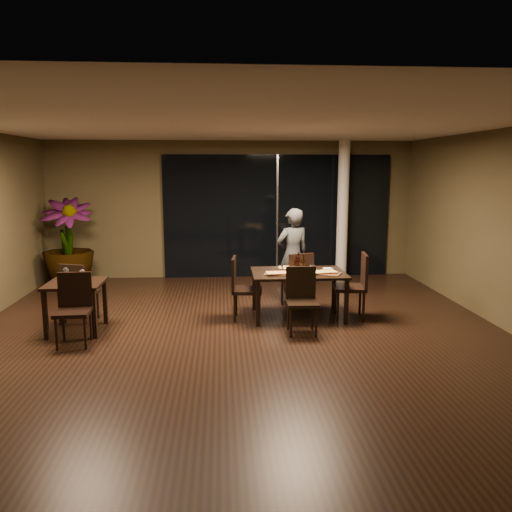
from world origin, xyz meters
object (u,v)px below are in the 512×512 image
object	(u,v)px
side_table	(75,291)
bottle_a	(296,264)
chair_side_far	(77,289)
diner	(293,256)
chair_main_near	(301,296)
bottle_b	(303,263)
chair_main_far	(298,277)
potted_plant	(68,243)
bottle_c	(298,261)
chair_side_near	(74,305)
chair_main_right	(356,282)
chair_main_left	(242,285)
main_table	(298,277)

from	to	relation	value
side_table	bottle_a	distance (m)	3.42
chair_side_far	diner	distance (m)	3.70
chair_main_near	bottle_a	distance (m)	0.85
chair_side_far	bottle_b	bearing A→B (deg)	-160.23
chair_main_far	chair_main_near	bearing A→B (deg)	68.11
potted_plant	bottle_c	xyz separation A→B (m)	(4.38, -2.32, -0.01)
chair_side_far	chair_side_near	bearing A→B (deg)	122.45
chair_side_far	chair_main_far	bearing A→B (deg)	-151.89
chair_main_right	diner	size ratio (longest dim) A/B	0.62
side_table	potted_plant	bearing A→B (deg)	108.11
chair_main_right	chair_main_far	bearing A→B (deg)	-120.90
chair_main_far	chair_side_far	bearing A→B (deg)	-6.48
chair_main_right	diner	bearing A→B (deg)	-133.85
potted_plant	bottle_a	bearing A→B (deg)	-29.27
chair_main_near	chair_main_left	xyz separation A→B (m)	(-0.86, 0.69, 0.02)
chair_side_far	bottle_c	size ratio (longest dim) A/B	3.15
bottle_a	bottle_b	bearing A→B (deg)	-15.62
main_table	chair_main_near	size ratio (longest dim) A/B	1.55
chair_main_far	bottle_c	bearing A→B (deg)	65.61
chair_main_far	bottle_b	xyz separation A→B (m)	(-0.00, -0.53, 0.35)
bottle_b	bottle_c	bearing A→B (deg)	113.00
diner	potted_plant	distance (m)	4.65
chair_main_near	bottle_c	distance (m)	0.96
chair_main_near	chair_side_near	xyz separation A→B (m)	(-3.21, -0.27, 0.01)
chair_main_near	chair_main_left	world-z (taller)	chair_main_left
chair_main_far	diner	xyz separation A→B (m)	(-0.04, 0.43, 0.30)
chair_main_far	bottle_a	xyz separation A→B (m)	(-0.12, -0.50, 0.34)
chair_main_far	chair_side_near	distance (m)	3.70
chair_main_right	diner	xyz separation A→B (m)	(-0.87, 1.10, 0.26)
side_table	chair_main_far	distance (m)	3.63
main_table	chair_side_near	xyz separation A→B (m)	(-3.28, -1.02, -0.13)
chair_side_near	chair_main_right	bearing A→B (deg)	8.73
chair_main_right	side_table	bearing A→B (deg)	-77.56
chair_side_near	potted_plant	bearing A→B (deg)	104.25
potted_plant	bottle_c	distance (m)	4.96
bottle_a	main_table	bearing A→B (deg)	-38.12
main_table	chair_main_left	size ratio (longest dim) A/B	1.48
bottle_b	bottle_a	bearing A→B (deg)	164.38
chair_side_far	bottle_a	bearing A→B (deg)	-159.69
diner	chair_main_right	bearing A→B (deg)	109.85
chair_main_left	diner	bearing A→B (deg)	-37.51
chair_main_right	main_table	bearing A→B (deg)	-91.06
diner	bottle_b	bearing A→B (deg)	73.62
potted_plant	bottle_c	size ratio (longest dim) A/B	6.03
chair_main_far	potted_plant	bearing A→B (deg)	-38.78
diner	chair_side_far	bearing A→B (deg)	-3.03
chair_main_right	diner	world-z (taller)	diner
chair_main_left	bottle_c	distance (m)	1.02
chair_main_right	bottle_c	distance (m)	0.99
chair_main_right	bottle_b	distance (m)	0.90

